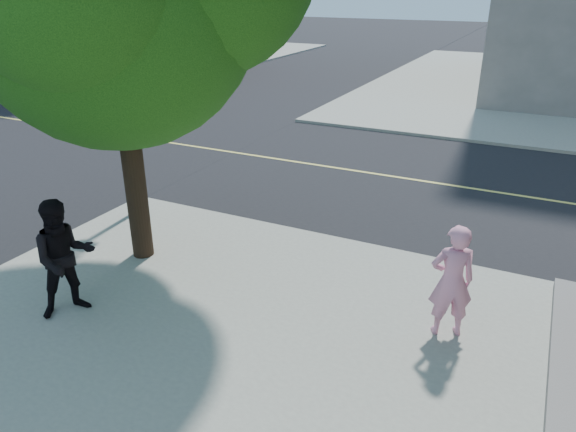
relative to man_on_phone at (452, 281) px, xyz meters
The scene contains 8 objects.
ground 7.42m from the man_on_phone, 161.08° to the left, with size 140.00×140.00×0.00m, color black.
road_ew 9.83m from the man_on_phone, 135.28° to the left, with size 140.00×9.00×0.01m, color black.
road_ns 12.72m from the man_on_phone, 169.17° to the left, with size 9.00×140.00×0.01m, color black.
sidewalk_nw 38.32m from the man_on_phone, 141.43° to the left, with size 26.00×25.00×0.12m, color gray.
man_on_phone is the anchor object (origin of this frame).
pedestrian 5.91m from the man_on_phone, 159.57° to the right, with size 0.94×0.73×1.93m, color black.
signal_pole 10.16m from the man_on_phone, behind, with size 4.12×0.47×4.66m.
car_a 22.81m from the man_on_phone, 152.37° to the left, with size 2.23×4.84×1.34m, color silver.
Camera 1 is at (7.78, -9.51, 5.04)m, focal length 33.38 mm.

